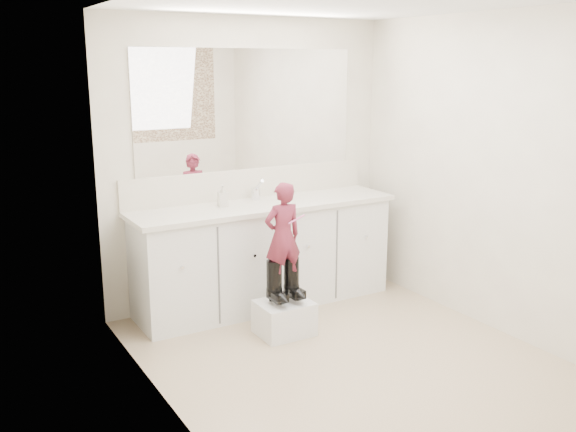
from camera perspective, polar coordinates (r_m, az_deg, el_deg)
floor at (r=4.63m, az=5.32°, el=-12.49°), size 3.00×3.00×0.00m
ceiling at (r=4.19m, az=6.07°, el=18.55°), size 3.00×3.00×0.00m
wall_back at (r=5.51m, az=-3.52°, el=4.85°), size 2.60×0.00×2.60m
wall_front at (r=3.19m, az=21.64°, el=-2.46°), size 2.60×0.00×2.60m
wall_left at (r=3.66m, az=-11.08°, el=0.19°), size 0.00×3.00×3.00m
wall_right at (r=5.11m, az=17.59°, el=3.56°), size 0.00×3.00×3.00m
vanity_cabinet at (r=5.45m, az=-2.09°, el=-3.60°), size 2.20×0.55×0.85m
countertop at (r=5.32m, az=-2.06°, el=0.94°), size 2.28×0.58×0.04m
backsplash at (r=5.53m, az=-3.42°, el=2.94°), size 2.28×0.03×0.25m
mirror at (r=5.46m, az=-3.53°, el=9.41°), size 2.00×0.02×1.00m
dot_panel at (r=3.11m, az=22.21°, el=5.58°), size 2.00×0.01×1.20m
faucet at (r=5.45m, az=-2.89°, el=1.98°), size 0.08×0.08×0.10m
cup at (r=5.45m, az=0.02°, el=1.96°), size 0.11×0.11×0.09m
soap_bottle at (r=5.21m, az=-5.82°, el=1.81°), size 0.09×0.09×0.17m
step_stool at (r=4.95m, az=-0.34°, el=-9.04°), size 0.40×0.34×0.26m
boot_left at (r=4.83m, az=-1.24°, el=-5.89°), size 0.12×0.22×0.34m
boot_right at (r=4.90m, az=0.30°, el=-5.59°), size 0.12×0.22×0.34m
toddler at (r=4.76m, az=-0.47°, el=-1.84°), size 0.30×0.20×0.82m
toothbrush at (r=4.69m, az=0.75°, el=-0.30°), size 0.14×0.01×0.06m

